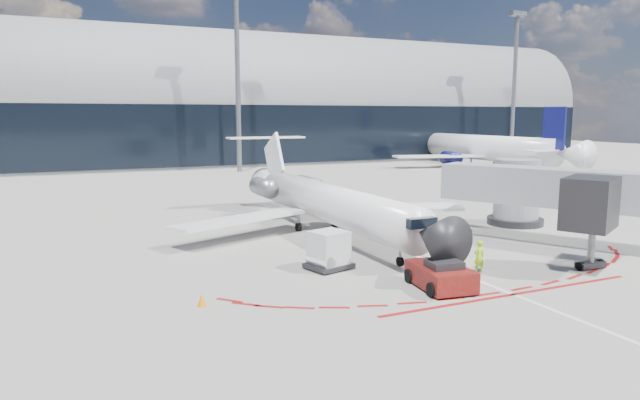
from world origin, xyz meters
name	(u,v)px	position (x,y,z in m)	size (l,w,h in m)	color
ground	(382,243)	(0.00, 0.00, 0.00)	(260.00, 260.00, 0.00)	slate
apron_centerline	(366,237)	(0.00, 2.00, 0.01)	(0.25, 40.00, 0.01)	silver
apron_stop_bar	(513,294)	(0.00, -11.50, 0.01)	(14.00, 0.25, 0.01)	maroon
terminal_building	(179,112)	(0.00, 64.97, 8.52)	(150.00, 24.15, 24.00)	gray
jet_bridge	(538,193)	(9.79, -3.01, 3.01)	(10.03, 15.20, 4.90)	#95979D
light_mast_centre	(238,82)	(5.00, 48.00, 12.50)	(0.70, 0.70, 25.00)	slate
light_mast_east	(514,89)	(55.00, 48.00, 12.50)	(0.70, 0.70, 25.00)	slate
regional_jet	(324,201)	(-2.02, 4.32, 2.21)	(21.39, 26.37, 6.60)	white
pushback_tug	(441,275)	(-2.40, -9.34, 0.62)	(2.70, 5.48, 1.40)	#5C0D0D
ramp_worker	(479,257)	(0.93, -8.02, 0.85)	(0.62, 0.41, 1.70)	#ACE518
uld_container	(329,250)	(-5.70, -4.19, 1.00)	(2.55, 2.32, 2.01)	black
safety_cone_left	(202,300)	(-13.08, -7.26, 0.27)	(0.39, 0.39, 0.54)	orange
safety_cone_right	(463,269)	(0.02, -7.90, 0.26)	(0.37, 0.37, 0.52)	orange
bg_airliner_1	(480,130)	(42.47, 41.69, 5.67)	(35.07, 37.13, 11.34)	white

